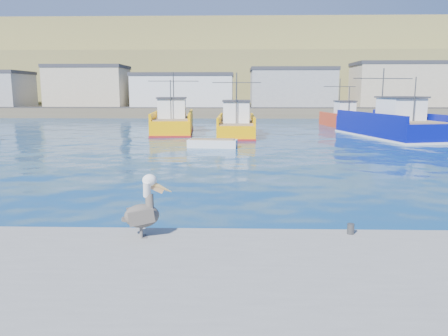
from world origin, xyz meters
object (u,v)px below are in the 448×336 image
at_px(trawler_yellow_a, 173,122).
at_px(pelican, 143,210).
at_px(boat_orange, 342,119).
at_px(trawler_blue, 389,125).
at_px(trawler_yellow_b, 236,126).
at_px(skiff_mid, 212,144).

height_order(trawler_yellow_a, pelican, trawler_yellow_a).
relative_size(boat_orange, pelican, 4.79).
xyz_separation_m(trawler_yellow_a, trawler_blue, (21.98, -4.68, 0.06)).
height_order(trawler_yellow_b, skiff_mid, trawler_yellow_b).
relative_size(trawler_yellow_b, trawler_blue, 0.74).
xyz_separation_m(boat_orange, skiff_mid, (-15.32, -21.36, -0.75)).
bearing_deg(skiff_mid, trawler_yellow_a, 110.90).
distance_m(skiff_mid, pelican, 23.31).
relative_size(trawler_yellow_a, boat_orange, 1.50).
height_order(trawler_yellow_a, boat_orange, trawler_yellow_a).
bearing_deg(boat_orange, trawler_blue, -82.80).
relative_size(trawler_yellow_b, boat_orange, 1.26).
relative_size(trawler_yellow_a, trawler_blue, 0.89).
bearing_deg(trawler_yellow_a, pelican, -83.12).
relative_size(boat_orange, skiff_mid, 2.08).
distance_m(trawler_yellow_b, skiff_mid, 9.75).
relative_size(skiff_mid, pelican, 2.30).
distance_m(trawler_yellow_a, skiff_mid, 14.12).
relative_size(trawler_yellow_a, trawler_yellow_b, 1.19).
xyz_separation_m(trawler_yellow_a, boat_orange, (20.35, 8.19, -0.08)).
xyz_separation_m(trawler_yellow_a, trawler_yellow_b, (6.94, -3.63, -0.09)).
height_order(trawler_blue, skiff_mid, trawler_blue).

